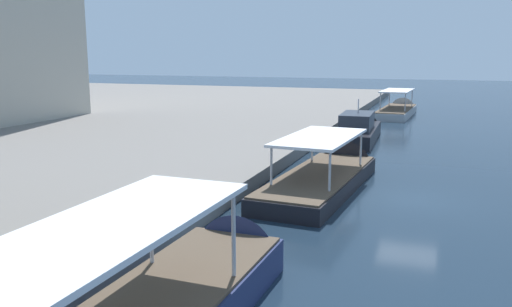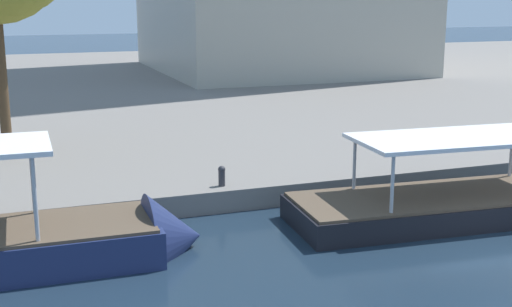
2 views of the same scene
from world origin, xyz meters
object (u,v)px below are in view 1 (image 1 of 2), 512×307
at_px(tour_boat_4, 398,112).
at_px(mooring_bollard_0, 189,196).
at_px(tour_boat_2, 326,179).
at_px(motor_yacht_3, 359,132).

bearing_deg(tour_boat_4, mooring_bollard_0, 176.71).
xyz_separation_m(tour_boat_2, mooring_bollard_0, (-7.48, 3.47, 0.79)).
bearing_deg(mooring_bollard_0, tour_boat_2, -24.92).
bearing_deg(tour_boat_2, motor_yacht_3, 6.54).
xyz_separation_m(motor_yacht_3, mooring_bollard_0, (-21.33, 2.85, 0.53)).
xyz_separation_m(tour_boat_2, tour_boat_4, (30.91, -0.71, 0.04)).
height_order(tour_boat_2, tour_boat_4, tour_boat_4).
distance_m(motor_yacht_3, tour_boat_4, 17.11).
bearing_deg(tour_boat_2, tour_boat_4, 2.63).
xyz_separation_m(motor_yacht_3, tour_boat_4, (17.05, -1.34, -0.23)).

